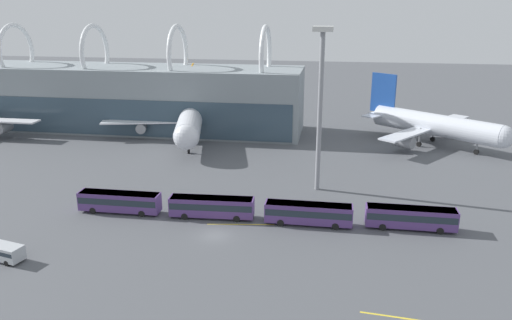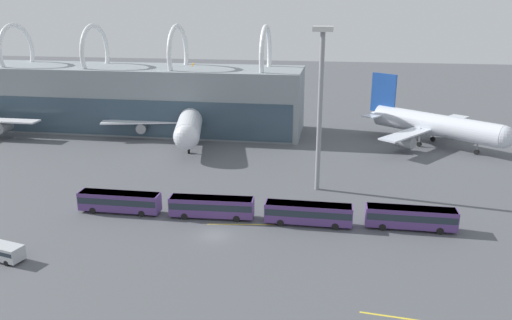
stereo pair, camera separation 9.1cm
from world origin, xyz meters
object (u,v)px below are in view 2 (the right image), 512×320
airliner_parked_remote (431,124)px  shuttle_bus_1 (212,206)px  shuttle_bus_2 (308,212)px  service_van_foreground (2,251)px  shuttle_bus_0 (120,201)px  airliner_at_gate_far (191,118)px  shuttle_bus_3 (411,217)px  floodlight_mast (321,87)px

airliner_parked_remote → shuttle_bus_1: size_ratio=2.37×
shuttle_bus_2 → service_van_foreground: bearing=-155.9°
airliner_parked_remote → shuttle_bus_0: size_ratio=2.39×
airliner_at_gate_far → shuttle_bus_2: size_ratio=3.31×
shuttle_bus_3 → floodlight_mast: floodlight_mast is taller
shuttle_bus_0 → service_van_foreground: 18.27m
shuttle_bus_2 → floodlight_mast: floodlight_mast is taller
shuttle_bus_1 → service_van_foreground: shuttle_bus_1 is taller
shuttle_bus_2 → floodlight_mast: 21.39m
airliner_parked_remote → floodlight_mast: 42.23m
shuttle_bus_1 → floodlight_mast: 25.96m
shuttle_bus_2 → shuttle_bus_3: same height
airliner_at_gate_far → floodlight_mast: floodlight_mast is taller
service_van_foreground → floodlight_mast: bearing=52.6°
shuttle_bus_3 → service_van_foreground: size_ratio=2.13×
shuttle_bus_3 → floodlight_mast: 24.90m
airliner_parked_remote → shuttle_bus_3: bearing=-65.3°
airliner_parked_remote → shuttle_bus_3: 47.40m
airliner_at_gate_far → shuttle_bus_1: (15.65, -43.28, -3.17)m
shuttle_bus_1 → service_van_foreground: (-22.44, -16.63, -0.62)m
shuttle_bus_1 → floodlight_mast: (14.89, 14.39, 15.66)m
airliner_at_gate_far → shuttle_bus_2: (29.92, -43.45, -3.17)m
shuttle_bus_0 → airliner_at_gate_far: bearing=91.5°
shuttle_bus_2 → shuttle_bus_0: bearing=-179.8°
airliner_at_gate_far → shuttle_bus_3: bearing=33.0°
shuttle_bus_3 → floodlight_mast: size_ratio=0.46×
shuttle_bus_2 → shuttle_bus_3: size_ratio=1.00×
shuttle_bus_0 → shuttle_bus_3: bearing=1.0°
airliner_parked_remote → shuttle_bus_1: (-38.62, -46.90, -2.86)m
shuttle_bus_2 → airliner_parked_remote: bearing=62.5°
airliner_at_gate_far → shuttle_bus_0: 43.71m
airliner_at_gate_far → shuttle_bus_1: size_ratio=3.28×
service_van_foreground → shuttle_bus_2: bearing=37.0°
shuttle_bus_3 → shuttle_bus_2: bearing=-176.7°
airliner_at_gate_far → shuttle_bus_1: airliner_at_gate_far is taller
shuttle_bus_3 → airliner_parked_remote: bearing=77.6°
shuttle_bus_2 → floodlight_mast: size_ratio=0.46×
shuttle_bus_1 → airliner_at_gate_far: bearing=106.7°
airliner_parked_remote → service_van_foreground: (-61.07, -63.52, -3.48)m
airliner_parked_remote → shuttle_bus_2: airliner_parked_remote is taller
shuttle_bus_0 → shuttle_bus_3: size_ratio=1.00×
shuttle_bus_0 → service_van_foreground: shuttle_bus_0 is taller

